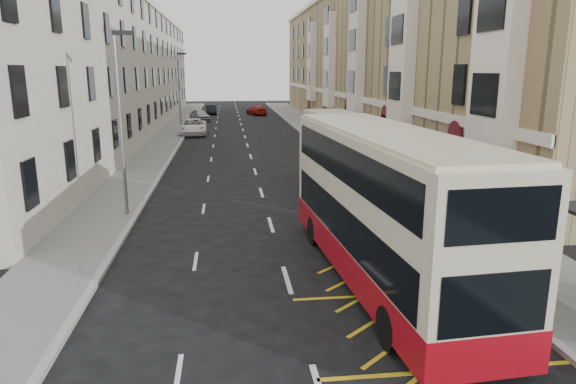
{
  "coord_description": "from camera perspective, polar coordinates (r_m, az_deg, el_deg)",
  "views": [
    {
      "loc": [
        -1.79,
        -11.19,
        6.56
      ],
      "look_at": [
        0.43,
        7.32,
        2.09
      ],
      "focal_mm": 32.0,
      "sensor_mm": 36.0,
      "label": 1
    }
  ],
  "objects": [
    {
      "name": "kerb_right",
      "position": [
        42.42,
        3.85,
        4.66
      ],
      "size": [
        0.25,
        120.0,
        0.15
      ],
      "primitive_type": "cube",
      "color": "#9A9A95",
      "rests_on": "ground"
    },
    {
      "name": "street_lamp_near",
      "position": [
        23.72,
        -18.09,
        8.18
      ],
      "size": [
        0.93,
        0.18,
        8.0
      ],
      "color": "gray",
      "rests_on": "pavement_left"
    },
    {
      "name": "white_van",
      "position": [
        53.79,
        -10.51,
        7.13
      ],
      "size": [
        2.8,
        5.88,
        1.62
      ],
      "primitive_type": "imported",
      "rotation": [
        0.0,
        0.0,
        0.02
      ],
      "color": "white",
      "rests_on": "ground"
    },
    {
      "name": "ground",
      "position": [
        13.09,
        2.03,
        -16.57
      ],
      "size": [
        200.0,
        200.0,
        0.0
      ],
      "primitive_type": "plane",
      "color": "black",
      "rests_on": "ground"
    },
    {
      "name": "pedestrian_mid",
      "position": [
        20.08,
        25.05,
        -4.06
      ],
      "size": [
        0.85,
        0.71,
        1.58
      ],
      "primitive_type": "imported",
      "rotation": [
        0.0,
        0.0,
        -0.15
      ],
      "color": "black",
      "rests_on": "pavement_right"
    },
    {
      "name": "terrace_right",
      "position": [
        58.98,
        9.9,
        14.23
      ],
      "size": [
        10.75,
        79.0,
        15.25
      ],
      "color": "#9F8C5C",
      "rests_on": "ground"
    },
    {
      "name": "car_red",
      "position": [
        76.65,
        -3.52,
        9.07
      ],
      "size": [
        3.23,
        5.1,
        1.38
      ],
      "primitive_type": "imported",
      "rotation": [
        0.0,
        0.0,
        3.44
      ],
      "color": "#A91C15",
      "rests_on": "ground"
    },
    {
      "name": "pavement_left",
      "position": [
        42.09,
        -14.58,
        4.19
      ],
      "size": [
        3.0,
        120.0,
        0.15
      ],
      "primitive_type": "cube",
      "color": "slate",
      "rests_on": "ground"
    },
    {
      "name": "terrace_left",
      "position": [
        57.88,
        -18.91,
        12.74
      ],
      "size": [
        9.18,
        79.0,
        13.25
      ],
      "color": "beige",
      "rests_on": "ground"
    },
    {
      "name": "road_markings",
      "position": [
        56.6,
        -5.01,
        6.79
      ],
      "size": [
        10.0,
        110.0,
        0.01
      ],
      "primitive_type": null,
      "color": "silver",
      "rests_on": "ground"
    },
    {
      "name": "pedestrian_far",
      "position": [
        18.11,
        25.07,
        -5.92
      ],
      "size": [
        0.99,
        0.64,
        1.56
      ],
      "primitive_type": "imported",
      "rotation": [
        0.0,
        0.0,
        2.83
      ],
      "color": "black",
      "rests_on": "pavement_right"
    },
    {
      "name": "car_dark",
      "position": [
        78.13,
        -8.59,
        9.03
      ],
      "size": [
        1.8,
        4.33,
        1.39
      ],
      "primitive_type": "imported",
      "rotation": [
        0.0,
        0.0,
        0.08
      ],
      "color": "black",
      "rests_on": "ground"
    },
    {
      "name": "double_decker_rear",
      "position": [
        27.63,
        6.45,
        4.17
      ],
      "size": [
        3.19,
        10.62,
        4.18
      ],
      "rotation": [
        0.0,
        0.0,
        0.08
      ],
      "color": "beige",
      "rests_on": "ground"
    },
    {
      "name": "street_lamp_far",
      "position": [
        53.42,
        -11.95,
        11.14
      ],
      "size": [
        0.93,
        0.18,
        8.0
      ],
      "color": "gray",
      "rests_on": "pavement_left"
    },
    {
      "name": "kerb_left",
      "position": [
        41.91,
        -12.55,
        4.26
      ],
      "size": [
        0.25,
        120.0,
        0.15
      ],
      "primitive_type": "cube",
      "color": "#9A9A95",
      "rests_on": "ground"
    },
    {
      "name": "car_silver",
      "position": [
        68.53,
        -9.76,
        8.43
      ],
      "size": [
        3.25,
        4.72,
        1.49
      ],
      "primitive_type": "imported",
      "rotation": [
        0.0,
        0.0,
        0.38
      ],
      "color": "#A3A5AA",
      "rests_on": "ground"
    },
    {
      "name": "double_decker_front",
      "position": [
        15.98,
        10.57,
        -1.64
      ],
      "size": [
        3.57,
        12.22,
        4.81
      ],
      "rotation": [
        0.0,
        0.0,
        0.07
      ],
      "color": "beige",
      "rests_on": "ground"
    },
    {
      "name": "guard_railing",
      "position": [
        19.6,
        17.77,
        -4.09
      ],
      "size": [
        0.06,
        6.56,
        1.01
      ],
      "color": "#B20908",
      "rests_on": "pavement_right"
    },
    {
      "name": "pavement_right",
      "position": [
        42.83,
        6.49,
        4.69
      ],
      "size": [
        4.0,
        120.0,
        0.15
      ],
      "primitive_type": "cube",
      "color": "slate",
      "rests_on": "ground"
    }
  ]
}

